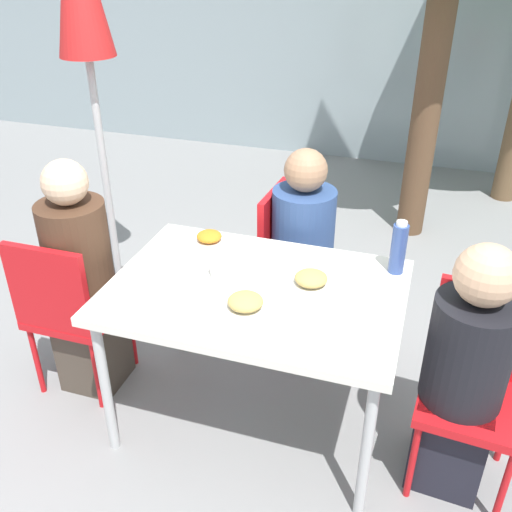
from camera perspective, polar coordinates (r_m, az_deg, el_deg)
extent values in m
plane|color=gray|center=(2.86, 0.00, -15.70)|extent=(24.00, 24.00, 0.00)
cube|color=#89999E|center=(5.84, 12.90, 23.70)|extent=(10.00, 0.20, 3.00)
cube|color=silver|center=(2.40, 0.00, -3.53)|extent=(1.23, 0.86, 0.04)
cylinder|color=#B7B7B7|center=(2.57, -14.81, -12.59)|extent=(0.04, 0.04, 0.70)
cylinder|color=#B7B7B7|center=(2.28, 10.96, -18.59)|extent=(0.04, 0.04, 0.70)
cylinder|color=#B7B7B7|center=(3.07, -7.72, -3.94)|extent=(0.04, 0.04, 0.70)
cylinder|color=#B7B7B7|center=(2.84, 13.16, -7.69)|extent=(0.04, 0.04, 0.70)
cube|color=red|center=(2.94, -17.27, -5.22)|extent=(0.40, 0.40, 0.04)
cube|color=red|center=(2.70, -20.09, -3.24)|extent=(0.40, 0.04, 0.42)
cylinder|color=red|center=(3.26, -17.55, -6.23)|extent=(0.03, 0.03, 0.40)
cylinder|color=red|center=(3.09, -12.31, -7.53)|extent=(0.03, 0.03, 0.40)
cylinder|color=red|center=(3.05, -21.09, -9.68)|extent=(0.03, 0.03, 0.40)
cylinder|color=red|center=(2.87, -15.62, -11.33)|extent=(0.03, 0.03, 0.40)
cube|color=#473D33|center=(3.03, -15.91, -8.54)|extent=(0.28, 0.28, 0.44)
cylinder|color=#472D1E|center=(2.75, -17.32, -0.29)|extent=(0.31, 0.31, 0.56)
sphere|color=beige|center=(2.60, -18.57, 7.02)|extent=(0.20, 0.20, 0.20)
cube|color=red|center=(2.46, 20.69, -13.61)|extent=(0.43, 0.43, 0.04)
cube|color=red|center=(2.47, 21.94, -6.90)|extent=(0.40, 0.07, 0.42)
cylinder|color=red|center=(2.51, 23.52, -20.55)|extent=(0.03, 0.03, 0.40)
cylinder|color=red|center=(2.49, 15.38, -19.15)|extent=(0.03, 0.03, 0.40)
cylinder|color=red|center=(2.75, 23.74, -15.31)|extent=(0.03, 0.03, 0.40)
cylinder|color=red|center=(2.73, 16.52, -14.02)|extent=(0.03, 0.03, 0.40)
cube|color=black|center=(2.60, 18.75, -16.67)|extent=(0.31, 0.31, 0.44)
cylinder|color=black|center=(2.31, 20.52, -8.95)|extent=(0.32, 0.32, 0.44)
sphere|color=tan|center=(2.13, 22.09, -1.80)|extent=(0.23, 0.23, 0.23)
cube|color=red|center=(3.15, 4.80, -1.27)|extent=(0.42, 0.42, 0.04)
cube|color=red|center=(3.09, 1.75, 3.02)|extent=(0.06, 0.40, 0.42)
cylinder|color=red|center=(3.37, 8.26, -3.64)|extent=(0.03, 0.03, 0.40)
cylinder|color=red|center=(3.10, 6.74, -6.86)|extent=(0.03, 0.03, 0.40)
cylinder|color=red|center=(3.45, 2.77, -2.55)|extent=(0.03, 0.03, 0.40)
cylinder|color=red|center=(3.18, 0.80, -5.60)|extent=(0.03, 0.03, 0.40)
cube|color=#383842|center=(3.22, 4.40, -4.77)|extent=(0.31, 0.31, 0.44)
cylinder|color=navy|center=(2.99, 4.72, 2.43)|extent=(0.33, 0.33, 0.46)
sphere|color=#9E7556|center=(2.85, 5.01, 8.54)|extent=(0.22, 0.22, 0.22)
cylinder|color=#333333|center=(3.86, -13.42, -2.69)|extent=(0.36, 0.36, 0.05)
cylinder|color=#BCBCBC|center=(3.41, -15.61, 13.26)|extent=(0.04, 0.04, 2.27)
cylinder|color=white|center=(2.40, 5.49, -2.92)|extent=(0.25, 0.25, 0.01)
ellipsoid|color=tan|center=(2.38, 5.53, -2.22)|extent=(0.14, 0.14, 0.06)
cylinder|color=white|center=(2.73, -4.68, 1.41)|extent=(0.22, 0.22, 0.01)
ellipsoid|color=orange|center=(2.72, -4.70, 1.98)|extent=(0.12, 0.12, 0.05)
cylinder|color=white|center=(2.25, -1.06, -5.30)|extent=(0.26, 0.26, 0.01)
ellipsoid|color=tan|center=(2.23, -1.07, -4.56)|extent=(0.14, 0.14, 0.06)
cylinder|color=#334C8E|center=(2.52, 14.05, 0.69)|extent=(0.07, 0.07, 0.23)
cylinder|color=white|center=(2.46, 14.39, 3.18)|extent=(0.05, 0.05, 0.02)
cylinder|color=white|center=(2.44, -3.82, -1.10)|extent=(0.07, 0.07, 0.10)
cylinder|color=white|center=(2.37, -11.06, -3.35)|extent=(0.18, 0.18, 0.05)
cylinder|color=brown|center=(4.30, 16.72, 14.08)|extent=(0.20, 0.20, 1.94)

